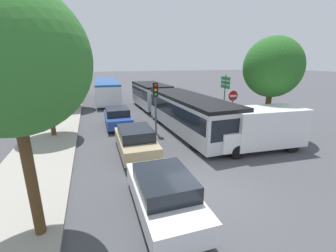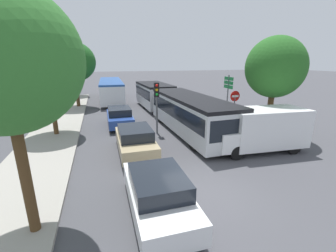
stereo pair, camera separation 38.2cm
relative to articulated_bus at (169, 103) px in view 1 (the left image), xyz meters
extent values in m
plane|color=#47474C|center=(-2.23, -10.70, -1.44)|extent=(200.00, 200.00, 0.00)
cube|color=#9E998E|center=(-8.67, 0.28, -1.37)|extent=(3.20, 31.97, 0.14)
cube|color=silver|center=(0.12, -3.63, -0.16)|extent=(2.84, 9.47, 2.03)
cube|color=black|center=(0.12, -3.63, 0.21)|extent=(2.84, 9.10, 0.89)
cube|color=black|center=(0.12, -3.63, 0.96)|extent=(2.84, 9.47, 0.20)
cube|color=silver|center=(-0.18, 5.26, -0.16)|extent=(2.74, 6.51, 2.03)
cube|color=black|center=(-0.18, 5.26, 0.21)|extent=(2.75, 6.25, 0.89)
cube|color=black|center=(-0.18, 5.26, 0.96)|extent=(2.74, 6.51, 0.20)
cylinder|color=black|center=(-0.05, 1.56, -0.16)|extent=(1.90, 1.05, 1.86)
cube|color=black|center=(0.28, -8.29, 0.09)|extent=(2.22, 0.17, 1.09)
cylinder|color=black|center=(1.28, -6.60, -0.95)|extent=(0.33, 1.00, 0.99)
cylinder|color=black|center=(-0.83, -6.67, -0.95)|extent=(0.33, 1.00, 0.99)
cylinder|color=black|center=(1.08, -0.59, -0.95)|extent=(0.33, 1.00, 0.99)
cylinder|color=black|center=(-1.04, -0.66, -0.95)|extent=(0.33, 1.00, 0.99)
cylinder|color=black|center=(0.88, 5.30, -0.95)|extent=(0.33, 1.00, 0.99)
cylinder|color=black|center=(-1.24, 5.23, -0.95)|extent=(0.33, 1.00, 0.99)
cube|color=silver|center=(-4.18, 11.26, -0.18)|extent=(2.90, 11.46, 1.98)
cube|color=black|center=(-4.18, 11.26, 0.18)|extent=(2.90, 10.89, 0.83)
cube|color=#234C93|center=(-4.18, 11.26, 0.91)|extent=(2.90, 11.46, 0.20)
cylinder|color=black|center=(-5.11, 15.05, -0.95)|extent=(0.33, 1.00, 0.99)
cylinder|color=black|center=(-3.00, 14.98, -0.95)|extent=(0.33, 1.00, 0.99)
cylinder|color=black|center=(-5.36, 7.89, -0.95)|extent=(0.33, 1.00, 0.99)
cylinder|color=black|center=(-3.24, 7.82, -0.95)|extent=(0.33, 1.00, 0.99)
cube|color=white|center=(-4.06, -11.20, -0.85)|extent=(1.78, 4.12, 0.66)
cube|color=black|center=(-4.06, -11.30, -0.27)|extent=(1.62, 2.16, 0.51)
cylinder|color=black|center=(-4.78, -9.88, -1.13)|extent=(0.22, 0.63, 0.63)
cylinder|color=black|center=(-3.32, -9.89, -1.13)|extent=(0.22, 0.63, 0.63)
cylinder|color=black|center=(-4.80, -12.51, -1.13)|extent=(0.22, 0.63, 0.63)
cylinder|color=black|center=(-3.34, -12.52, -1.13)|extent=(0.22, 0.63, 0.63)
cube|color=tan|center=(-3.99, -6.13, -0.85)|extent=(1.80, 4.17, 0.67)
cube|color=black|center=(-3.99, -6.23, -0.26)|extent=(1.64, 2.19, 0.51)
cylinder|color=black|center=(-4.71, -4.80, -1.12)|extent=(0.22, 0.63, 0.63)
cylinder|color=black|center=(-3.24, -4.81, -1.12)|extent=(0.22, 0.63, 0.63)
cylinder|color=black|center=(-4.74, -7.45, -1.12)|extent=(0.22, 0.63, 0.63)
cylinder|color=black|center=(-3.26, -7.47, -1.12)|extent=(0.22, 0.63, 0.63)
cube|color=#284799|center=(-4.29, -0.60, -0.86)|extent=(1.76, 4.09, 0.66)
cube|color=black|center=(-4.29, -0.70, -0.28)|extent=(1.61, 2.15, 0.51)
cylinder|color=black|center=(-5.00, 0.71, -1.13)|extent=(0.22, 0.62, 0.62)
cylinder|color=black|center=(-3.55, 0.70, -1.13)|extent=(0.22, 0.62, 0.62)
cylinder|color=black|center=(-5.02, -1.90, -1.13)|extent=(0.22, 0.62, 0.62)
cylinder|color=black|center=(-3.57, -1.91, -1.13)|extent=(0.22, 0.62, 0.62)
cube|color=white|center=(2.86, -7.74, -0.13)|extent=(4.24, 2.30, 2.00)
cube|color=white|center=(0.36, -7.55, -0.60)|extent=(1.04, 1.96, 1.00)
cylinder|color=black|center=(0.70, -8.42, -1.08)|extent=(0.74, 0.29, 0.72)
cylinder|color=black|center=(0.82, -6.74, -1.08)|extent=(0.74, 0.29, 0.72)
cylinder|color=black|center=(3.99, -8.66, -1.08)|extent=(0.74, 0.29, 0.72)
cylinder|color=black|center=(4.12, -6.99, -1.08)|extent=(0.74, 0.29, 0.72)
cylinder|color=#56595E|center=(-2.05, -3.18, 0.26)|extent=(0.12, 0.12, 3.40)
cube|color=black|center=(-2.05, -3.18, 1.51)|extent=(0.34, 0.27, 0.90)
sphere|color=red|center=(-2.07, -3.33, 1.79)|extent=(0.18, 0.18, 0.18)
sphere|color=#EAAD14|center=(-2.07, -3.33, 1.51)|extent=(0.18, 0.18, 0.18)
sphere|color=green|center=(-2.07, -3.33, 1.23)|extent=(0.18, 0.18, 0.18)
cylinder|color=#56595E|center=(3.07, -4.30, -0.24)|extent=(0.08, 0.08, 2.40)
cylinder|color=red|center=(3.07, -4.30, 1.03)|extent=(0.70, 0.03, 0.70)
cube|color=white|center=(3.07, -4.32, 1.03)|extent=(0.50, 0.04, 0.14)
cylinder|color=#56595E|center=(4.88, -0.46, 0.36)|extent=(0.10, 0.10, 3.60)
cube|color=#197A38|center=(4.88, -0.46, 1.86)|extent=(0.12, 1.40, 0.28)
cube|color=#197A38|center=(4.88, -0.46, 1.52)|extent=(0.12, 1.40, 0.28)
cube|color=#197A38|center=(4.88, -0.46, 1.18)|extent=(0.12, 1.40, 0.28)
cylinder|color=#51381E|center=(-7.63, -11.08, 0.29)|extent=(0.28, 0.28, 3.46)
ellipsoid|color=#33752D|center=(-7.63, -11.08, 3.32)|extent=(3.61, 3.61, 3.49)
cylinder|color=#51381E|center=(-8.49, -1.75, -0.22)|extent=(0.29, 0.29, 2.45)
ellipsoid|color=#33752D|center=(-8.49, -1.75, 2.28)|extent=(3.70, 3.70, 3.40)
ellipsoid|color=#286623|center=(-8.25, -1.78, 1.77)|extent=(2.22, 2.22, 1.87)
cylinder|color=#51381E|center=(-7.79, 7.73, 0.15)|extent=(0.36, 0.36, 3.19)
ellipsoid|color=#1E561E|center=(-7.79, 7.73, 3.20)|extent=(4.24, 4.24, 3.87)
ellipsoid|color=#1E561E|center=(-7.78, 7.91, 2.62)|extent=(2.54, 2.54, 2.13)
cylinder|color=#51381E|center=(-8.55, 15.73, -0.18)|extent=(0.30, 0.30, 2.53)
ellipsoid|color=#3D7F38|center=(-8.55, 15.73, 2.63)|extent=(3.41, 3.41, 4.10)
ellipsoid|color=#33752D|center=(-8.10, 16.22, 2.01)|extent=(2.05, 2.05, 2.26)
cylinder|color=#51381E|center=(4.71, -5.78, 0.05)|extent=(0.35, 0.35, 2.99)
ellipsoid|color=#286623|center=(4.71, -5.78, 2.92)|extent=(3.52, 3.52, 3.65)
camera|label=1|loc=(-5.93, -17.15, 3.31)|focal=24.00mm
camera|label=2|loc=(-5.57, -17.27, 3.31)|focal=24.00mm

